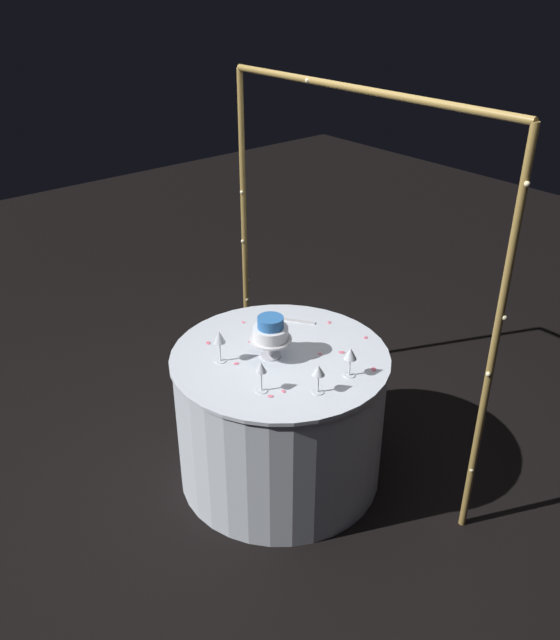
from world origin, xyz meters
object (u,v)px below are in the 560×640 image
decorative_arch (350,232)px  cake_knife (287,319)px  wine_glass_0 (350,355)px  wine_glass_1 (318,372)px  wine_glass_3 (219,338)px  wine_glass_2 (261,370)px  tiered_cake (271,332)px  main_table (280,416)px

decorative_arch → cake_knife: (-0.27, -0.20, -0.56)m
cake_knife → wine_glass_0: bearing=-12.2°
wine_glass_0 → wine_glass_1: 0.22m
wine_glass_1 → wine_glass_3: size_ratio=0.86×
wine_glass_2 → wine_glass_3: size_ratio=0.89×
wine_glass_1 → wine_glass_2: wine_glass_2 is taller
wine_glass_3 → cake_knife: (-0.11, 0.55, -0.13)m
tiered_cake → wine_glass_2: tiered_cake is taller
wine_glass_0 → wine_glass_3: bearing=-141.5°
wine_glass_1 → cake_knife: size_ratio=0.60×
main_table → wine_glass_1: bearing=-11.6°
wine_glass_3 → cake_knife: size_ratio=0.69×
main_table → wine_glass_2: (0.19, -0.28, 0.52)m
tiered_cake → wine_glass_2: (0.22, -0.23, -0.03)m
main_table → cake_knife: bearing=133.7°
wine_glass_2 → cake_knife: bearing=129.5°
main_table → wine_glass_0: size_ratio=7.21×
decorative_arch → cake_knife: decorative_arch is taller
wine_glass_2 → wine_glass_3: wine_glass_3 is taller
wine_glass_0 → cake_knife: 0.66m
decorative_arch → tiered_cake: (-0.02, -0.52, -0.42)m
decorative_arch → main_table: size_ratio=1.81×
main_table → tiered_cake: tiered_cake is taller
wine_glass_1 → wine_glass_2: size_ratio=0.96×
decorative_arch → wine_glass_3: decorative_arch is taller
tiered_cake → wine_glass_1: bearing=-4.9°
decorative_arch → main_table: decorative_arch is taller
wine_glass_2 → wine_glass_1: bearing=47.6°
decorative_arch → wine_glass_1: (0.37, -0.56, -0.45)m
wine_glass_0 → wine_glass_2: bearing=-112.9°
decorative_arch → cake_knife: 0.66m
main_table → cake_knife: (-0.27, 0.28, 0.40)m
wine_glass_0 → wine_glass_3: wine_glass_3 is taller
tiered_cake → wine_glass_0: 0.43m
main_table → tiered_cake: bearing=-119.0°
wine_glass_1 → main_table: bearing=168.4°
cake_knife → decorative_arch: bearing=36.7°
wine_glass_1 → wine_glass_2: bearing=-132.4°
decorative_arch → wine_glass_1: decorative_arch is taller
tiered_cake → wine_glass_2: size_ratio=1.44×
cake_knife → wine_glass_1: bearing=-29.1°
decorative_arch → cake_knife: bearing=-143.3°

